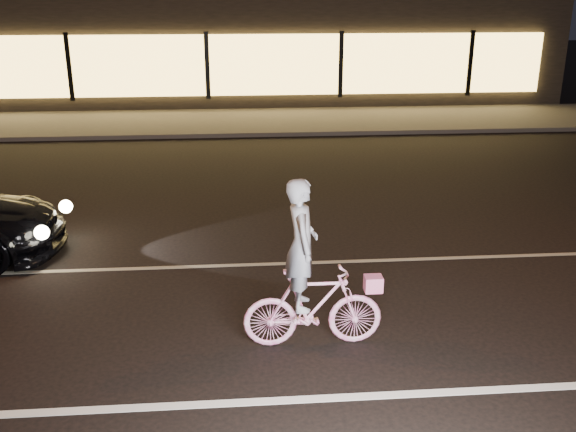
{
  "coord_description": "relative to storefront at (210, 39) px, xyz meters",
  "views": [
    {
      "loc": [
        0.88,
        -7.12,
        4.05
      ],
      "look_at": [
        1.52,
        0.6,
        1.29
      ],
      "focal_mm": 40.0,
      "sensor_mm": 36.0,
      "label": 1
    }
  ],
  "objects": [
    {
      "name": "sidewalk",
      "position": [
        0.0,
        -5.97,
        -2.09
      ],
      "size": [
        30.0,
        4.0,
        0.12
      ],
      "primitive_type": "cube",
      "color": "#383533",
      "rests_on": "ground"
    },
    {
      "name": "storefront",
      "position": [
        0.0,
        0.0,
        0.0
      ],
      "size": [
        25.4,
        8.42,
        4.2
      ],
      "color": "black",
      "rests_on": "ground"
    },
    {
      "name": "cyclist",
      "position": [
        1.7,
        -19.37,
        -1.41
      ],
      "size": [
        1.65,
        0.57,
        2.08
      ],
      "rotation": [
        0.0,
        0.0,
        1.57
      ],
      "color": "#DF2C8A",
      "rests_on": "ground"
    },
    {
      "name": "lane_stripe_near",
      "position": [
        0.0,
        -20.47,
        -2.14
      ],
      "size": [
        60.0,
        0.12,
        0.01
      ],
      "primitive_type": "cube",
      "color": "silver",
      "rests_on": "ground"
    },
    {
      "name": "lane_stripe_far",
      "position": [
        0.0,
        -16.97,
        -2.14
      ],
      "size": [
        60.0,
        0.1,
        0.01
      ],
      "primitive_type": "cube",
      "color": "gray",
      "rests_on": "ground"
    },
    {
      "name": "ground",
      "position": [
        0.0,
        -18.97,
        -2.15
      ],
      "size": [
        90.0,
        90.0,
        0.0
      ],
      "primitive_type": "plane",
      "color": "black",
      "rests_on": "ground"
    }
  ]
}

